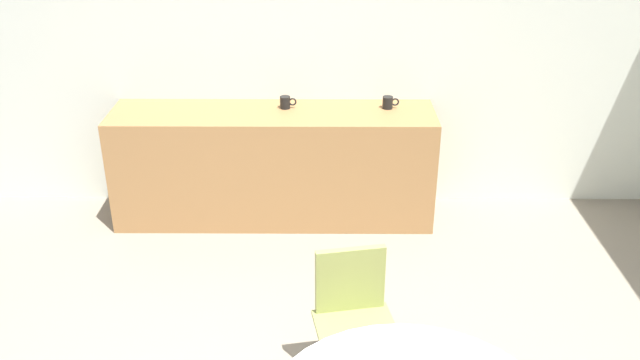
% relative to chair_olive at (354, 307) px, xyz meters
% --- Properties ---
extents(wall_back, '(6.00, 0.10, 2.60)m').
position_rel_chair_olive_xyz_m(wall_back, '(-0.34, 2.29, 0.78)').
color(wall_back, silver).
rests_on(wall_back, ground_plane).
extents(counter_block, '(2.50, 0.60, 0.90)m').
position_rel_chair_olive_xyz_m(counter_block, '(-0.55, 1.94, -0.07)').
color(counter_block, '#9E7042').
rests_on(counter_block, ground_plane).
extents(chair_olive, '(0.49, 0.49, 0.83)m').
position_rel_chair_olive_xyz_m(chair_olive, '(0.00, 0.00, 0.00)').
color(chair_olive, silver).
rests_on(chair_olive, ground_plane).
extents(mug_white, '(0.13, 0.08, 0.09)m').
position_rel_chair_olive_xyz_m(mug_white, '(-0.46, 2.03, 0.43)').
color(mug_white, black).
rests_on(mug_white, counter_block).
extents(mug_green, '(0.13, 0.08, 0.09)m').
position_rel_chair_olive_xyz_m(mug_green, '(0.34, 2.03, 0.43)').
color(mug_green, black).
rests_on(mug_green, counter_block).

